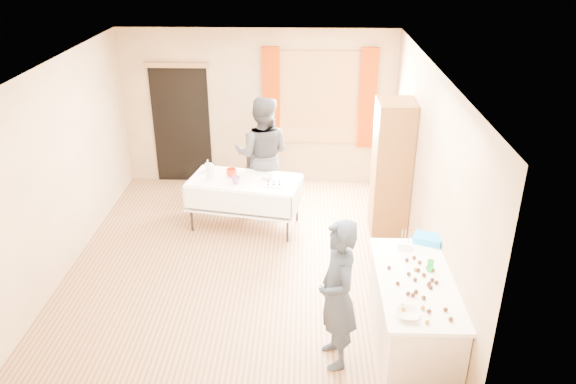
{
  "coord_description": "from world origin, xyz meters",
  "views": [
    {
      "loc": [
        0.78,
        -6.21,
        4.02
      ],
      "look_at": [
        0.58,
        0.0,
        1.08
      ],
      "focal_mm": 35.0,
      "sensor_mm": 36.0,
      "label": 1
    }
  ],
  "objects_px": {
    "party_table": "(245,198)",
    "woman": "(263,154)",
    "counter": "(413,318)",
    "girl": "(337,295)",
    "chair": "(258,179)",
    "cabinet": "(391,169)"
  },
  "relations": [
    {
      "from": "cabinet",
      "to": "chair",
      "type": "xyz_separation_m",
      "value": [
        -1.96,
        1.05,
        -0.66
      ]
    },
    {
      "from": "cabinet",
      "to": "girl",
      "type": "bearing_deg",
      "value": -107.61
    },
    {
      "from": "chair",
      "to": "girl",
      "type": "relative_size",
      "value": 0.64
    },
    {
      "from": "counter",
      "to": "girl",
      "type": "xyz_separation_m",
      "value": [
        -0.78,
        -0.12,
        0.34
      ]
    },
    {
      "from": "party_table",
      "to": "woman",
      "type": "bearing_deg",
      "value": 80.23
    },
    {
      "from": "counter",
      "to": "girl",
      "type": "height_order",
      "value": "girl"
    },
    {
      "from": "party_table",
      "to": "girl",
      "type": "xyz_separation_m",
      "value": [
        1.2,
        -2.82,
        0.35
      ]
    },
    {
      "from": "counter",
      "to": "party_table",
      "type": "distance_m",
      "value": 3.35
    },
    {
      "from": "counter",
      "to": "chair",
      "type": "xyz_separation_m",
      "value": [
        -1.86,
        3.69,
        -0.15
      ]
    },
    {
      "from": "chair",
      "to": "girl",
      "type": "distance_m",
      "value": 3.99
    },
    {
      "from": "cabinet",
      "to": "chair",
      "type": "bearing_deg",
      "value": 151.88
    },
    {
      "from": "cabinet",
      "to": "girl",
      "type": "relative_size",
      "value": 1.21
    },
    {
      "from": "chair",
      "to": "counter",
      "type": "bearing_deg",
      "value": -60.14
    },
    {
      "from": "cabinet",
      "to": "woman",
      "type": "distance_m",
      "value": 1.96
    },
    {
      "from": "counter",
      "to": "woman",
      "type": "height_order",
      "value": "woman"
    },
    {
      "from": "cabinet",
      "to": "counter",
      "type": "relative_size",
      "value": 1.21
    },
    {
      "from": "counter",
      "to": "chair",
      "type": "height_order",
      "value": "chair"
    },
    {
      "from": "counter",
      "to": "party_table",
      "type": "relative_size",
      "value": 0.94
    },
    {
      "from": "party_table",
      "to": "chair",
      "type": "xyz_separation_m",
      "value": [
        0.12,
        0.99,
        -0.14
      ]
    },
    {
      "from": "party_table",
      "to": "girl",
      "type": "bearing_deg",
      "value": -56.08
    },
    {
      "from": "chair",
      "to": "woman",
      "type": "relative_size",
      "value": 0.57
    },
    {
      "from": "cabinet",
      "to": "woman",
      "type": "bearing_deg",
      "value": 160.61
    }
  ]
}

